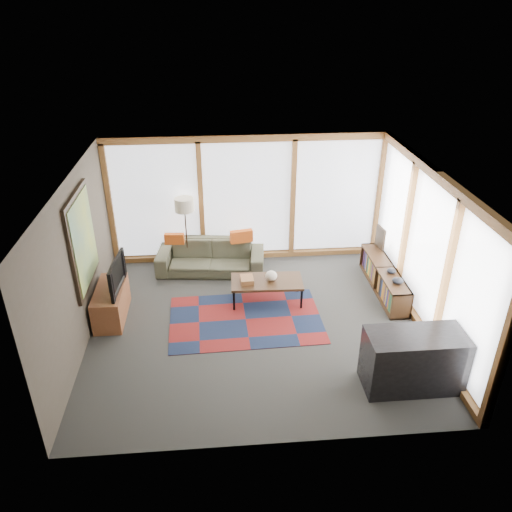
{
  "coord_description": "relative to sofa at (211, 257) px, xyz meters",
  "views": [
    {
      "loc": [
        -0.62,
        -6.84,
        4.95
      ],
      "look_at": [
        0.0,
        0.4,
        1.1
      ],
      "focal_mm": 35.0,
      "sensor_mm": 36.0,
      "label": 1
    }
  ],
  "objects": [
    {
      "name": "vase",
      "position": [
        1.07,
        -1.19,
        0.21
      ],
      "size": [
        0.22,
        0.22,
        0.18
      ],
      "primitive_type": "ellipsoid",
      "rotation": [
        0.0,
        0.0,
        -0.05
      ],
      "color": "beige",
      "rests_on": "coffee_table"
    },
    {
      "name": "bowl_b",
      "position": [
        3.23,
        -1.23,
        0.23
      ],
      "size": [
        0.19,
        0.19,
        0.08
      ],
      "primitive_type": "ellipsoid",
      "rotation": [
        0.0,
        0.0,
        -0.16
      ],
      "color": "black",
      "rests_on": "bookshelf"
    },
    {
      "name": "room_envelope",
      "position": [
        1.27,
        -1.36,
        1.24
      ],
      "size": [
        5.52,
        5.02,
        2.62
      ],
      "color": "#423A2F",
      "rests_on": "ground"
    },
    {
      "name": "floor_lamp",
      "position": [
        -0.46,
        0.19,
        0.44
      ],
      "size": [
        0.38,
        0.38,
        1.49
      ],
      "primitive_type": null,
      "color": "black",
      "rests_on": "ground"
    },
    {
      "name": "bookshelf",
      "position": [
        3.2,
        -1.01,
        -0.06
      ],
      "size": [
        0.36,
        1.97,
        0.49
      ],
      "primitive_type": null,
      "color": "black",
      "rests_on": "ground"
    },
    {
      "name": "pillow_left",
      "position": [
        -0.69,
        0.05,
        0.41
      ],
      "size": [
        0.39,
        0.14,
        0.21
      ],
      "primitive_type": "cube",
      "rotation": [
        0.0,
        0.0,
        -0.08
      ],
      "color": "#BC4B16",
      "rests_on": "sofa"
    },
    {
      "name": "shelf_picture",
      "position": [
        3.32,
        -0.23,
        0.4
      ],
      "size": [
        0.09,
        0.33,
        0.44
      ],
      "primitive_type": "cube",
      "rotation": [
        0.0,
        0.0,
        0.15
      ],
      "color": "black",
      "rests_on": "bookshelf"
    },
    {
      "name": "television",
      "position": [
        -1.61,
        -1.47,
        0.52
      ],
      "size": [
        0.19,
        0.95,
        0.54
      ],
      "primitive_type": "imported",
      "rotation": [
        0.0,
        0.0,
        1.5
      ],
      "color": "black",
      "rests_on": "tv_console"
    },
    {
      "name": "tv_console",
      "position": [
        -1.7,
        -1.47,
        -0.03
      ],
      "size": [
        0.46,
        1.11,
        0.56
      ],
      "primitive_type": "cube",
      "color": "brown",
      "rests_on": "ground"
    },
    {
      "name": "pillow_right",
      "position": [
        0.62,
        0.01,
        0.43
      ],
      "size": [
        0.46,
        0.22,
        0.24
      ],
      "primitive_type": "cube",
      "rotation": [
        0.0,
        0.0,
        0.2
      ],
      "color": "#BC4B16",
      "rests_on": "sofa"
    },
    {
      "name": "coffee_table",
      "position": [
        0.99,
        -1.2,
        -0.1
      ],
      "size": [
        1.28,
        0.68,
        0.42
      ],
      "primitive_type": null,
      "rotation": [
        0.0,
        0.0,
        -0.04
      ],
      "color": "black",
      "rests_on": "ground"
    },
    {
      "name": "rug",
      "position": [
        0.57,
        -1.76,
        -0.3
      ],
      "size": [
        2.61,
        1.72,
        0.01
      ],
      "primitive_type": "cube",
      "rotation": [
        0.0,
        0.0,
        0.03
      ],
      "color": "maroon",
      "rests_on": "ground"
    },
    {
      "name": "bowl_a",
      "position": [
        3.23,
        -1.59,
        0.24
      ],
      "size": [
        0.22,
        0.22,
        0.1
      ],
      "primitive_type": "ellipsoid",
      "rotation": [
        0.0,
        0.0,
        -0.13
      ],
      "color": "black",
      "rests_on": "bookshelf"
    },
    {
      "name": "sofa",
      "position": [
        0.0,
        0.0,
        0.0
      ],
      "size": [
        2.17,
        1.05,
        0.61
      ],
      "primitive_type": "imported",
      "rotation": [
        0.0,
        0.0,
        -0.11
      ],
      "color": "#3C3F2D",
      "rests_on": "ground"
    },
    {
      "name": "book_stack",
      "position": [
        0.64,
        -1.21,
        0.16
      ],
      "size": [
        0.23,
        0.29,
        0.09
      ],
      "primitive_type": "cube",
      "rotation": [
        0.0,
        0.0,
        0.04
      ],
      "color": "brown",
      "rests_on": "coffee_table"
    },
    {
      "name": "ground",
      "position": [
        0.77,
        -1.92,
        -0.31
      ],
      "size": [
        5.5,
        5.5,
        0.0
      ],
      "primitive_type": "plane",
      "color": "#2A2B28",
      "rests_on": "ground"
    },
    {
      "name": "bar_counter",
      "position": [
        2.79,
        -3.53,
        0.12
      ],
      "size": [
        1.36,
        0.64,
        0.86
      ],
      "primitive_type": "cube",
      "rotation": [
        0.0,
        0.0,
        0.0
      ],
      "color": "black",
      "rests_on": "ground"
    }
  ]
}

